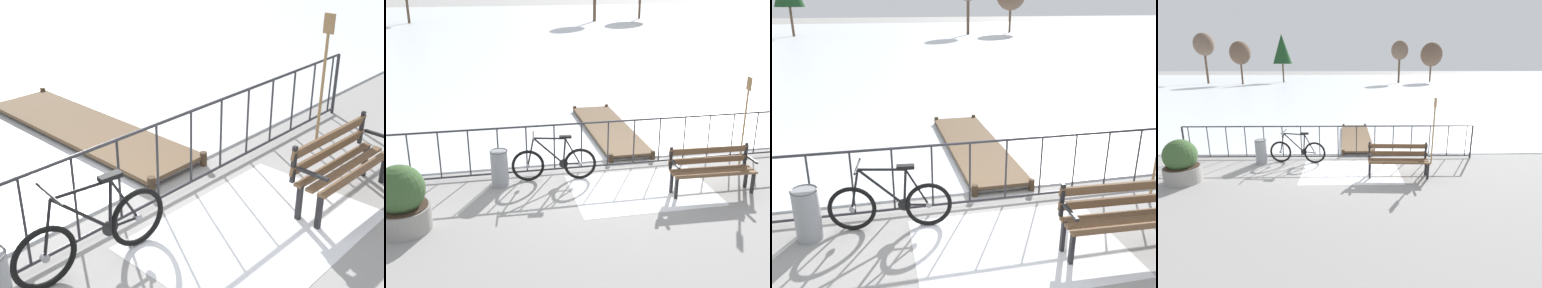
{
  "view_description": "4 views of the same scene",
  "coord_description": "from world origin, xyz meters",
  "views": [
    {
      "loc": [
        -3.3,
        -3.92,
        3.25
      ],
      "look_at": [
        0.73,
        -0.14,
        0.7
      ],
      "focal_mm": 47.4,
      "sensor_mm": 36.0,
      "label": 1
    },
    {
      "loc": [
        -2.22,
        -9.04,
        3.94
      ],
      "look_at": [
        -0.47,
        -0.51,
        0.79
      ],
      "focal_mm": 43.93,
      "sensor_mm": 36.0,
      "label": 2
    },
    {
      "loc": [
        -0.99,
        -5.34,
        3.01
      ],
      "look_at": [
        0.24,
        0.21,
        0.96
      ],
      "focal_mm": 36.96,
      "sensor_mm": 36.0,
      "label": 3
    },
    {
      "loc": [
        0.5,
        -9.13,
        3.02
      ],
      "look_at": [
        0.65,
        -0.55,
        0.63
      ],
      "focal_mm": 28.24,
      "sensor_mm": 36.0,
      "label": 4
    }
  ],
  "objects": [
    {
      "name": "snow_patch",
      "position": [
        0.66,
        -1.2,
        0.0
      ],
      "size": [
        2.71,
        1.87,
        0.01
      ],
      "primitive_type": "cube",
      "color": "white",
      "rests_on": "ground"
    },
    {
      "name": "ground_plane",
      "position": [
        0.0,
        0.0,
        0.0
      ],
      "size": [
        160.0,
        160.0,
        0.0
      ],
      "primitive_type": "plane",
      "color": "gray"
    },
    {
      "name": "railing_fence",
      "position": [
        0.0,
        0.0,
        0.56
      ],
      "size": [
        9.06,
        0.06,
        1.07
      ],
      "color": "#2D2D33",
      "rests_on": "ground"
    },
    {
      "name": "wooden_dock",
      "position": [
        0.94,
        2.35,
        0.12
      ],
      "size": [
        1.1,
        4.21,
        0.2
      ],
      "color": "brown",
      "rests_on": "ground"
    },
    {
      "name": "oar_upright",
      "position": [
        3.12,
        -0.5,
        1.14
      ],
      "size": [
        0.04,
        0.16,
        1.98
      ],
      "color": "#937047",
      "rests_on": "ground"
    },
    {
      "name": "bicycle_near_railing",
      "position": [
        -0.93,
        -0.37,
        0.37
      ],
      "size": [
        1.71,
        0.52,
        0.97
      ],
      "color": "black",
      "rests_on": "ground"
    },
    {
      "name": "park_bench",
      "position": [
        1.92,
        -1.47,
        0.51
      ],
      "size": [
        1.62,
        0.55,
        0.89
      ],
      "color": "brown",
      "rests_on": "ground"
    }
  ]
}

